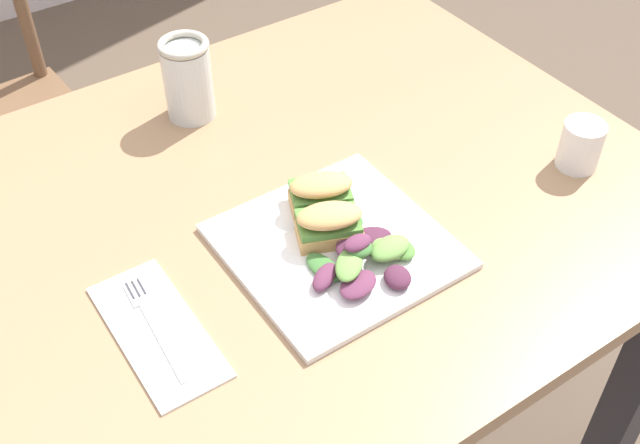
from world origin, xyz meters
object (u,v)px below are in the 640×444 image
(dining_table, at_px, (227,283))
(cup_extra_side, at_px, (581,145))
(mason_jar_iced_tea, at_px, (188,82))
(plate_lunch, at_px, (336,246))
(sandwich_half_front, at_px, (329,223))
(sandwich_half_back, at_px, (321,192))
(fork_on_napkin, at_px, (152,320))

(dining_table, xyz_separation_m, cup_extra_side, (0.53, -0.19, 0.15))
(mason_jar_iced_tea, bearing_deg, plate_lunch, -87.54)
(sandwich_half_front, height_order, sandwich_half_back, same)
(plate_lunch, xyz_separation_m, mason_jar_iced_tea, (-0.02, 0.40, 0.06))
(cup_extra_side, bearing_deg, mason_jar_iced_tea, 133.36)
(mason_jar_iced_tea, bearing_deg, dining_table, -109.63)
(fork_on_napkin, distance_m, mason_jar_iced_tea, 0.46)
(dining_table, distance_m, sandwich_half_front, 0.22)
(sandwich_half_back, xyz_separation_m, mason_jar_iced_tea, (-0.04, 0.33, 0.02))
(fork_on_napkin, bearing_deg, sandwich_half_front, -2.00)
(dining_table, height_order, sandwich_half_back, sandwich_half_back)
(sandwich_half_front, relative_size, mason_jar_iced_tea, 0.76)
(mason_jar_iced_tea, xyz_separation_m, cup_extra_side, (0.43, -0.46, -0.02))
(fork_on_napkin, bearing_deg, plate_lunch, -5.06)
(plate_lunch, xyz_separation_m, sandwich_half_front, (-0.00, 0.01, 0.03))
(mason_jar_iced_tea, bearing_deg, sandwich_half_back, -82.56)
(sandwich_half_back, distance_m, fork_on_napkin, 0.30)
(fork_on_napkin, xyz_separation_m, mason_jar_iced_tea, (0.25, 0.38, 0.06))
(dining_table, xyz_separation_m, mason_jar_iced_tea, (0.10, 0.27, 0.18))
(fork_on_napkin, bearing_deg, sandwich_half_back, 9.60)
(plate_lunch, bearing_deg, dining_table, 132.72)
(sandwich_half_back, xyz_separation_m, fork_on_napkin, (-0.30, -0.05, -0.03))
(dining_table, relative_size, sandwich_half_front, 12.98)
(sandwich_half_back, bearing_deg, sandwich_half_front, -114.60)
(sandwich_half_front, xyz_separation_m, cup_extra_side, (0.42, -0.08, 0.00))
(plate_lunch, bearing_deg, sandwich_half_front, 97.62)
(sandwich_half_front, distance_m, sandwich_half_back, 0.07)
(fork_on_napkin, xyz_separation_m, cup_extra_side, (0.69, -0.09, 0.03))
(sandwich_half_back, bearing_deg, plate_lunch, -108.85)
(sandwich_half_front, bearing_deg, plate_lunch, -82.38)
(plate_lunch, relative_size, sandwich_half_back, 2.73)
(dining_table, xyz_separation_m, sandwich_half_front, (0.11, -0.11, 0.15))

